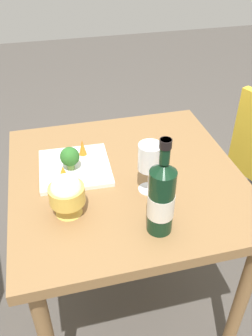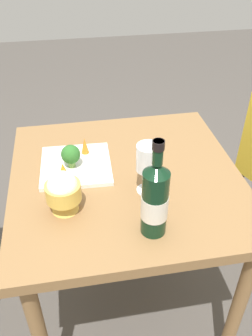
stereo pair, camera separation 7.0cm
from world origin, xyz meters
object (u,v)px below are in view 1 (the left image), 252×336
object	(u,v)px
wine_glass	(150,158)
carrot_garnish_right	(63,173)
rice_bowl	(67,194)
broccoli_floret	(70,157)
carrot_garnish_left	(82,147)
wine_bottle	(161,198)
serving_plate	(75,168)

from	to	relation	value
wine_glass	carrot_garnish_right	distance (m)	0.30
rice_bowl	broccoli_floret	bearing A→B (deg)	170.96
carrot_garnish_left	wine_glass	bearing A→B (deg)	38.00
wine_bottle	broccoli_floret	size ratio (longest dim) A/B	3.63
broccoli_floret	carrot_garnish_left	distance (m)	0.10
wine_glass	serving_plate	world-z (taller)	wine_glass
carrot_garnish_left	carrot_garnish_right	xyz separation A→B (m)	(0.13, -0.08, -0.01)
wine_bottle	wine_glass	world-z (taller)	wine_bottle
rice_bowl	broccoli_floret	xyz separation A→B (m)	(-0.20, 0.03, -0.01)
wine_bottle	serving_plate	world-z (taller)	wine_bottle
rice_bowl	serving_plate	size ratio (longest dim) A/B	0.55
wine_glass	carrot_garnish_left	size ratio (longest dim) A/B	2.85
serving_plate	carrot_garnish_right	xyz separation A→B (m)	(0.07, -0.04, 0.03)
wine_bottle	serving_plate	bearing A→B (deg)	-149.77
wine_bottle	carrot_garnish_left	bearing A→B (deg)	-158.44
rice_bowl	carrot_garnish_left	xyz separation A→B (m)	(-0.28, 0.09, -0.03)
wine_glass	broccoli_floret	world-z (taller)	wine_glass
serving_plate	carrot_garnish_left	bearing A→B (deg)	148.39
wine_bottle	carrot_garnish_right	xyz separation A→B (m)	(-0.28, -0.25, -0.08)
wine_bottle	rice_bowl	world-z (taller)	wine_bottle
wine_glass	carrot_garnish_right	xyz separation A→B (m)	(-0.11, -0.27, -0.09)
wine_glass	carrot_garnish_left	xyz separation A→B (m)	(-0.24, -0.18, -0.08)
wine_bottle	carrot_garnish_right	bearing A→B (deg)	-138.86
rice_bowl	serving_plate	distance (m)	0.23
rice_bowl	carrot_garnish_right	distance (m)	0.15
wine_bottle	broccoli_floret	world-z (taller)	wine_bottle
rice_bowl	carrot_garnish_left	distance (m)	0.30
wine_bottle	rice_bowl	size ratio (longest dim) A/B	2.20
wine_glass	rice_bowl	size ratio (longest dim) A/B	1.26
serving_plate	carrot_garnish_right	distance (m)	0.09
wine_glass	broccoli_floret	xyz separation A→B (m)	(-0.16, -0.24, -0.06)
wine_bottle	rice_bowl	bearing A→B (deg)	-118.13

